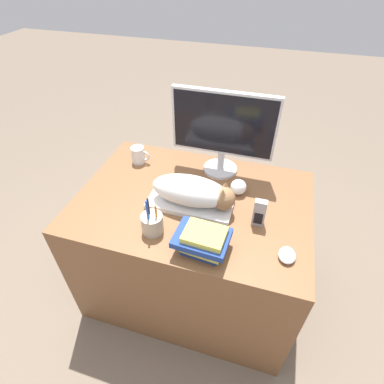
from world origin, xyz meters
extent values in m
plane|color=#6B5B4C|center=(0.00, 0.00, 0.00)|extent=(12.00, 12.00, 0.00)
cube|color=brown|center=(0.00, 0.40, 0.37)|extent=(1.14, 0.79, 0.74)
cube|color=silver|center=(0.00, 0.35, 0.75)|extent=(0.40, 0.17, 0.02)
ellipsoid|color=white|center=(0.00, 0.35, 0.83)|extent=(0.36, 0.16, 0.14)
sphere|color=olive|center=(0.16, 0.35, 0.82)|extent=(0.11, 0.11, 0.11)
cone|color=olive|center=(0.16, 0.32, 0.88)|extent=(0.04, 0.04, 0.04)
cone|color=olive|center=(0.16, 0.38, 0.88)|extent=(0.04, 0.04, 0.04)
cylinder|color=#B7B7BC|center=(0.08, 0.67, 0.75)|extent=(0.18, 0.18, 0.02)
cylinder|color=#B7B7BC|center=(0.08, 0.67, 0.81)|extent=(0.04, 0.04, 0.11)
cube|color=#B7B7BC|center=(0.08, 0.67, 1.02)|extent=(0.52, 0.03, 0.33)
cube|color=black|center=(0.08, 0.66, 1.02)|extent=(0.50, 0.01, 0.30)
ellipsoid|color=silver|center=(0.46, 0.17, 0.75)|extent=(0.07, 0.09, 0.03)
cylinder|color=silver|center=(-0.39, 0.62, 0.78)|extent=(0.07, 0.07, 0.09)
torus|color=silver|center=(-0.35, 0.62, 0.78)|extent=(0.06, 0.01, 0.06)
cylinder|color=#B2A893|center=(-0.11, 0.15, 0.78)|extent=(0.09, 0.09, 0.09)
cylinder|color=orange|center=(-0.09, 0.16, 0.83)|extent=(0.01, 0.01, 0.12)
cylinder|color=black|center=(-0.12, 0.16, 0.84)|extent=(0.01, 0.01, 0.14)
cylinder|color=#1E47B2|center=(-0.11, 0.13, 0.85)|extent=(0.01, 0.01, 0.16)
sphere|color=silver|center=(0.20, 0.51, 0.78)|extent=(0.08, 0.08, 0.08)
cube|color=#99999E|center=(0.32, 0.32, 0.80)|extent=(0.05, 0.03, 0.14)
cube|color=black|center=(0.32, 0.31, 0.78)|extent=(0.04, 0.00, 0.06)
cube|color=navy|center=(0.13, 0.12, 0.75)|extent=(0.17, 0.15, 0.02)
cube|color=#CCC14C|center=(0.13, 0.11, 0.78)|extent=(0.18, 0.14, 0.03)
cube|color=navy|center=(0.12, 0.11, 0.81)|extent=(0.22, 0.17, 0.03)
cube|color=#CCC14C|center=(0.13, 0.11, 0.83)|extent=(0.17, 0.13, 0.03)
camera|label=1|loc=(0.31, -0.65, 1.72)|focal=28.00mm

